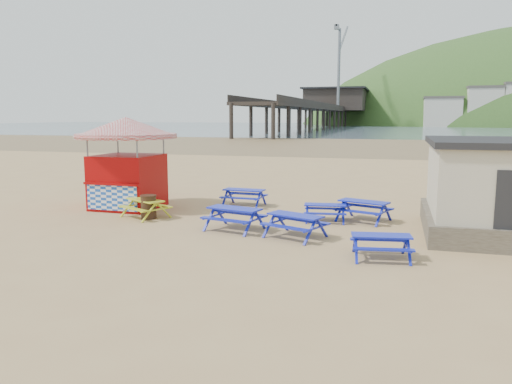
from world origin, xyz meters
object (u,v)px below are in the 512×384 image
(picnic_table_yellow, at_px, (146,208))
(picnic_table_blue_a, at_px, (244,198))
(litter_bin, at_px, (149,207))
(ice_cream_kiosk, at_px, (127,151))
(picnic_table_blue_b, at_px, (364,211))

(picnic_table_yellow, bearing_deg, picnic_table_blue_a, 77.57)
(picnic_table_yellow, relative_size, litter_bin, 2.35)
(ice_cream_kiosk, relative_size, litter_bin, 4.80)
(litter_bin, bearing_deg, ice_cream_kiosk, 136.20)
(picnic_table_blue_b, xyz_separation_m, litter_bin, (-7.96, -1.77, 0.08))
(picnic_table_blue_b, bearing_deg, litter_bin, -147.30)
(picnic_table_blue_b, distance_m, picnic_table_yellow, 8.34)
(picnic_table_blue_a, distance_m, picnic_table_yellow, 4.50)
(picnic_table_yellow, xyz_separation_m, ice_cream_kiosk, (-1.68, 1.64, 2.07))
(picnic_table_blue_a, bearing_deg, ice_cream_kiosk, -156.17)
(picnic_table_blue_a, distance_m, litter_bin, 4.50)
(litter_bin, bearing_deg, picnic_table_blue_b, 12.53)
(picnic_table_blue_a, height_order, litter_bin, litter_bin)
(picnic_table_blue_a, xyz_separation_m, picnic_table_blue_b, (5.23, -1.80, 0.01))
(picnic_table_blue_b, relative_size, picnic_table_yellow, 1.04)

